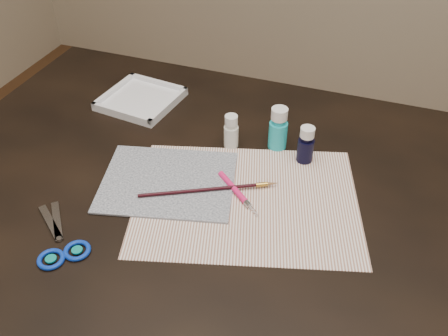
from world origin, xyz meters
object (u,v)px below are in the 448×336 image
(paint_bottle_navy, at_px, (306,145))
(scissors, at_px, (53,234))
(paint_bottle_cyan, at_px, (278,128))
(palette_tray, at_px, (141,99))
(paint_bottle_white, at_px, (231,131))
(canvas, at_px, (168,181))
(paper, at_px, (246,200))

(paint_bottle_navy, bearing_deg, scissors, -135.49)
(paint_bottle_cyan, relative_size, palette_tray, 0.57)
(paint_bottle_cyan, relative_size, paint_bottle_navy, 1.17)
(paint_bottle_navy, relative_size, scissors, 0.46)
(paint_bottle_white, bearing_deg, canvas, -115.69)
(paint_bottle_cyan, height_order, paint_bottle_navy, paint_bottle_cyan)
(paint_bottle_cyan, distance_m, scissors, 0.51)
(scissors, bearing_deg, paint_bottle_navy, -98.41)
(paint_bottle_cyan, xyz_separation_m, scissors, (-0.31, -0.40, -0.04))
(paint_bottle_navy, xyz_separation_m, palette_tray, (-0.44, 0.09, -0.03))
(paint_bottle_white, bearing_deg, paint_bottle_navy, 0.92)
(canvas, relative_size, paint_bottle_cyan, 2.68)
(paper, bearing_deg, paint_bottle_white, 118.79)
(palette_tray, bearing_deg, scissors, -82.48)
(paint_bottle_white, relative_size, scissors, 0.42)
(paper, relative_size, paint_bottle_navy, 5.12)
(paper, distance_m, canvas, 0.17)
(paint_bottle_cyan, distance_m, palette_tray, 0.38)
(paper, distance_m, palette_tray, 0.44)
(paint_bottle_navy, bearing_deg, palette_tray, 168.08)
(paint_bottle_cyan, relative_size, scissors, 0.54)
(paint_bottle_white, bearing_deg, palette_tray, 160.77)
(scissors, bearing_deg, paper, -108.02)
(paper, height_order, paint_bottle_white, paint_bottle_white)
(canvas, bearing_deg, paint_bottle_navy, 34.24)
(palette_tray, bearing_deg, paper, -35.23)
(paint_bottle_cyan, bearing_deg, paint_bottle_navy, -22.46)
(paper, relative_size, palette_tray, 2.50)
(paper, bearing_deg, paint_bottle_cyan, 86.97)
(scissors, bearing_deg, paint_bottle_white, -82.81)
(paint_bottle_navy, bearing_deg, paint_bottle_white, -179.08)
(scissors, bearing_deg, paint_bottle_cyan, -90.71)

